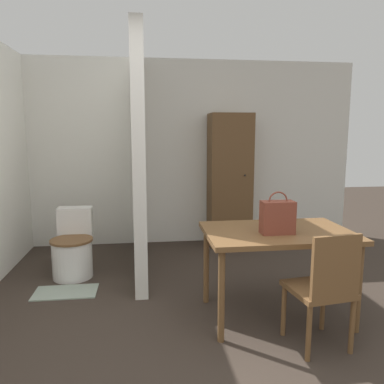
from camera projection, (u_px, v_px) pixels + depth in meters
wall_back at (178, 153)px, 5.19m from camera, size 4.95×0.12×2.50m
partition_wall at (140, 158)px, 4.16m from camera, size 0.12×1.84×2.50m
dining_table at (277, 240)px, 3.06m from camera, size 1.19×0.78×0.74m
wooden_chair at (324, 287)px, 2.60m from camera, size 0.45×0.45×0.87m
toilet at (73, 249)px, 4.02m from camera, size 0.44×0.59×0.70m
handbag at (277, 217)px, 2.93m from camera, size 0.26×0.13×0.34m
wooden_cabinet at (230, 180)px, 5.05m from camera, size 0.56×0.42×1.78m
bath_mat at (66, 292)px, 3.61m from camera, size 0.59×0.33×0.01m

